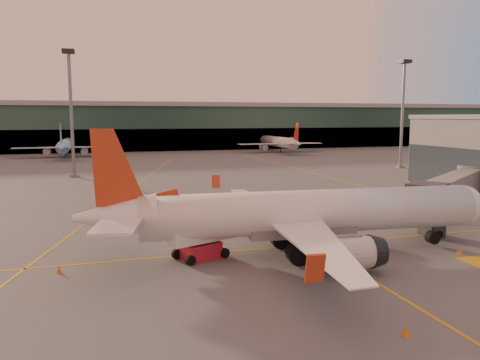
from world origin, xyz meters
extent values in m
plane|color=#4C4F54|center=(0.00, 0.00, 0.00)|extent=(600.00, 600.00, 0.00)
cube|color=#C89412|center=(0.00, 5.00, 0.01)|extent=(80.00, 0.25, 0.01)
cube|color=#C89412|center=(-10.00, 45.00, 0.01)|extent=(31.30, 115.98, 0.01)
cube|color=#C89412|center=(30.00, 70.00, 0.01)|extent=(0.25, 160.00, 0.01)
cube|color=#C89412|center=(5.00, -8.00, 0.01)|extent=(0.25, 30.00, 0.01)
cube|color=#19382D|center=(0.00, 142.00, 8.00)|extent=(400.00, 18.00, 16.00)
cube|color=gray|center=(0.00, 142.00, 16.80)|extent=(400.00, 20.00, 1.60)
cube|color=black|center=(0.00, 133.50, 4.00)|extent=(400.00, 1.00, 8.00)
cube|color=#2D3D47|center=(33.05, 18.00, 5.00)|extent=(0.30, 21.60, 6.00)
cylinder|color=slate|center=(-20.00, 66.00, 12.50)|extent=(0.70, 0.70, 25.00)
cube|color=black|center=(-20.00, 66.00, 25.20)|extent=(2.40, 2.40, 0.80)
cube|color=slate|center=(-20.00, 66.00, 0.25)|extent=(1.60, 1.60, 0.50)
cylinder|color=slate|center=(55.00, 62.00, 12.50)|extent=(0.70, 0.70, 25.00)
cube|color=black|center=(55.00, 62.00, 25.20)|extent=(2.40, 2.40, 0.80)
cube|color=slate|center=(55.00, 62.00, 0.25)|extent=(1.60, 1.60, 0.50)
cylinder|color=silver|center=(3.51, 2.25, 3.90)|extent=(30.58, 6.34, 3.90)
sphere|color=silver|center=(18.64, 1.02, 3.90)|extent=(3.82, 3.82, 3.82)
cube|color=black|center=(19.75, 0.93, 4.38)|extent=(1.95, 2.67, 0.68)
cone|color=silver|center=(-13.47, 3.62, 4.19)|extent=(6.94, 4.23, 3.70)
cube|color=silver|center=(-13.37, 0.27, 4.29)|extent=(4.45, 6.83, 0.19)
cylinder|color=silver|center=(3.77, -3.72, 1.75)|extent=(4.26, 2.85, 2.53)
cylinder|color=black|center=(1.09, -0.10, 0.88)|extent=(1.86, 1.50, 1.75)
cylinder|color=black|center=(1.09, -0.10, 1.41)|extent=(0.35, 0.35, 1.07)
cube|color=silver|center=(-12.83, 6.92, 4.29)|extent=(3.51, 6.47, 0.19)
cylinder|color=silver|center=(4.73, 8.09, 1.75)|extent=(4.26, 2.85, 2.53)
cylinder|color=black|center=(1.50, 4.95, 0.88)|extent=(1.86, 1.50, 1.75)
cylinder|color=black|center=(1.50, 4.95, 1.41)|extent=(0.35, 0.35, 1.07)
cube|color=slate|center=(2.40, 2.34, 2.63)|extent=(9.85, 3.89, 1.56)
cylinder|color=black|center=(15.69, 1.26, 0.88)|extent=(1.29, 0.88, 1.23)
cube|color=slate|center=(25.14, 9.58, 4.20)|extent=(19.24, 14.94, 2.70)
cube|color=#2D3035|center=(16.79, 3.77, 4.20)|extent=(4.75, 4.75, 3.00)
cube|color=#2D3035|center=(18.29, 4.67, 1.20)|extent=(1.60, 2.40, 2.40)
cylinder|color=black|center=(18.29, 3.57, 0.40)|extent=(0.80, 0.40, 0.80)
cylinder|color=black|center=(18.29, 5.77, 0.40)|extent=(0.80, 0.40, 0.80)
cylinder|color=slate|center=(25.14, 9.58, 1.45)|extent=(0.50, 0.50, 2.90)
cylinder|color=slate|center=(34.00, 16.00, 4.20)|extent=(4.40, 4.40, 3.00)
cylinder|color=slate|center=(34.00, 16.00, 1.45)|extent=(2.40, 2.40, 2.90)
cube|color=#AC182D|center=(-6.37, 3.75, 0.73)|extent=(3.75, 3.30, 1.46)
cube|color=silver|center=(-6.64, 3.65, 3.02)|extent=(6.14, 4.30, 2.72)
cylinder|color=black|center=(-7.58, 2.03, 0.44)|extent=(0.94, 0.63, 0.88)
cylinder|color=black|center=(-4.32, 3.30, 0.44)|extent=(0.94, 0.63, 0.88)
cone|color=#DD5E0B|center=(-17.98, 3.20, 0.28)|extent=(0.44, 0.44, 0.57)
cube|color=#DD5E0B|center=(-17.98, 3.20, 0.02)|extent=(0.38, 0.38, 0.03)
cone|color=#DD5E0B|center=(1.80, -13.90, 0.31)|extent=(0.48, 0.48, 0.61)
cube|color=#DD5E0B|center=(1.80, -13.90, 0.02)|extent=(0.42, 0.42, 0.03)
cone|color=#DD5E0B|center=(1.48, 20.18, 0.28)|extent=(0.45, 0.45, 0.57)
cube|color=#DD5E0B|center=(1.48, 20.18, 0.02)|extent=(0.38, 0.38, 0.03)
cone|color=#DD5E0B|center=(16.44, -1.46, 0.31)|extent=(0.48, 0.48, 0.61)
cube|color=#DD5E0B|center=(16.44, -1.46, 0.02)|extent=(0.41, 0.41, 0.03)
camera|label=1|loc=(-14.30, -35.22, 12.31)|focal=35.00mm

